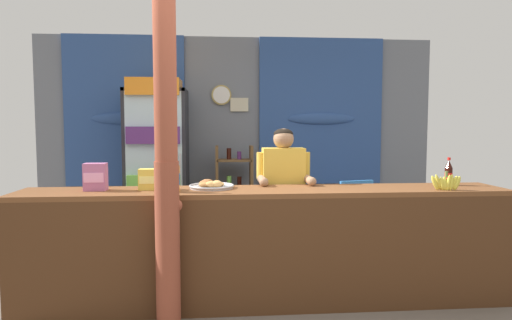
{
  "coord_description": "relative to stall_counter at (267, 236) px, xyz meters",
  "views": [
    {
      "loc": [
        -0.26,
        -3.14,
        1.49
      ],
      "look_at": [
        0.08,
        0.97,
        1.17
      ],
      "focal_mm": 31.03,
      "sensor_mm": 36.0,
      "label": 1
    }
  ],
  "objects": [
    {
      "name": "ground_plane",
      "position": [
        -0.12,
        0.77,
        -0.6
      ],
      "size": [
        7.31,
        7.31,
        0.0
      ],
      "primitive_type": "plane",
      "color": "#665B51"
    },
    {
      "name": "back_wall_curtained",
      "position": [
        -0.14,
        2.5,
        0.78
      ],
      "size": [
        5.27,
        0.22,
        2.66
      ],
      "color": "slate",
      "rests_on": "ground"
    },
    {
      "name": "stall_counter",
      "position": [
        0.0,
        0.0,
        0.0
      ],
      "size": [
        4.03,
        0.54,
        0.97
      ],
      "color": "brown",
      "rests_on": "ground"
    },
    {
      "name": "timber_post",
      "position": [
        -0.77,
        -0.26,
        0.58
      ],
      "size": [
        0.2,
        0.18,
        2.47
      ],
      "color": "brown",
      "rests_on": "ground"
    },
    {
      "name": "drink_fridge",
      "position": [
        -1.14,
        1.98,
        0.52
      ],
      "size": [
        0.73,
        0.67,
        2.04
      ],
      "color": "#232328",
      "rests_on": "ground"
    },
    {
      "name": "bottle_shelf_rack",
      "position": [
        -0.19,
        2.14,
        0.04
      ],
      "size": [
        0.48,
        0.28,
        1.24
      ],
      "color": "brown",
      "rests_on": "ground"
    },
    {
      "name": "plastic_lawn_chair",
      "position": [
        1.16,
        1.56,
        -0.11
      ],
      "size": [
        0.53,
        0.53,
        0.86
      ],
      "color": "#3884D6",
      "rests_on": "ground"
    },
    {
      "name": "shopkeeper",
      "position": [
        0.21,
        0.54,
        0.32
      ],
      "size": [
        0.5,
        0.42,
        1.47
      ],
      "color": "#28282D",
      "rests_on": "ground"
    },
    {
      "name": "soda_bottle_orange_soda",
      "position": [
        -0.74,
        0.02,
        0.51
      ],
      "size": [
        0.1,
        0.1,
        0.33
      ],
      "color": "orange",
      "rests_on": "stall_counter"
    },
    {
      "name": "soda_bottle_cola",
      "position": [
        1.63,
        0.22,
        0.47
      ],
      "size": [
        0.07,
        0.07,
        0.25
      ],
      "color": "black",
      "rests_on": "stall_counter"
    },
    {
      "name": "snack_box_instant_noodle",
      "position": [
        -0.95,
        0.17,
        0.45
      ],
      "size": [
        0.19,
        0.11,
        0.17
      ],
      "color": "#EAD14C",
      "rests_on": "stall_counter"
    },
    {
      "name": "snack_box_wafer",
      "position": [
        -1.38,
        0.16,
        0.48
      ],
      "size": [
        0.17,
        0.12,
        0.22
      ],
      "color": "#B76699",
      "rests_on": "stall_counter"
    },
    {
      "name": "pastry_tray",
      "position": [
        -0.45,
        0.21,
        0.39
      ],
      "size": [
        0.38,
        0.38,
        0.07
      ],
      "color": "#BCBCC1",
      "rests_on": "stall_counter"
    },
    {
      "name": "banana_bunch",
      "position": [
        1.47,
        -0.06,
        0.43
      ],
      "size": [
        0.26,
        0.07,
        0.16
      ],
      "color": "#DBCC42",
      "rests_on": "stall_counter"
    }
  ]
}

